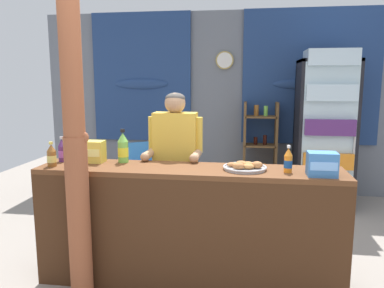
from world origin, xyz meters
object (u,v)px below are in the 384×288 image
object	(u,v)px
stall_counter	(187,219)
snack_box_instant_noodle	(90,152)
soda_bottle_lime_soda	(123,148)
soda_bottle_grape_soda	(62,151)
soda_bottle_orange_soda	(288,161)
timber_post	(75,144)
drink_fridge	(325,124)
snack_box_biscuit	(322,164)
soda_bottle_iced_tea	(52,156)
shopkeeper	(175,156)
bottle_shelf_rack	(260,148)
plastic_lawn_chair	(144,171)
pastry_tray	(245,167)

from	to	relation	value
stall_counter	snack_box_instant_noodle	size ratio (longest dim) A/B	10.29
soda_bottle_lime_soda	soda_bottle_grape_soda	xyz separation A→B (m)	(-0.53, -0.06, -0.03)
soda_bottle_orange_soda	soda_bottle_lime_soda	bearing A→B (deg)	172.87
stall_counter	soda_bottle_lime_soda	bearing A→B (deg)	158.55
timber_post	soda_bottle_orange_soda	distance (m)	1.60
drink_fridge	snack_box_biscuit	distance (m)	2.32
soda_bottle_iced_tea	shopkeeper	bearing A→B (deg)	31.87
bottle_shelf_rack	soda_bottle_grape_soda	world-z (taller)	bottle_shelf_rack
timber_post	soda_bottle_orange_soda	size ratio (longest dim) A/B	12.02
timber_post	soda_bottle_lime_soda	distance (m)	0.52
snack_box_biscuit	timber_post	bearing A→B (deg)	-173.02
drink_fridge	soda_bottle_grape_soda	distance (m)	3.31
stall_counter	shopkeeper	world-z (taller)	shopkeeper
bottle_shelf_rack	soda_bottle_grape_soda	bearing A→B (deg)	-125.98
soda_bottle_orange_soda	snack_box_instant_noodle	size ratio (longest dim) A/B	0.88
plastic_lawn_chair	soda_bottle_lime_soda	world-z (taller)	soda_bottle_lime_soda
drink_fridge	soda_bottle_orange_soda	size ratio (longest dim) A/B	9.77
timber_post	soda_bottle_grape_soda	distance (m)	0.54
drink_fridge	soda_bottle_orange_soda	xyz separation A→B (m)	(-0.68, -2.19, -0.05)
plastic_lawn_chair	pastry_tray	bearing A→B (deg)	-53.37
soda_bottle_grape_soda	soda_bottle_iced_tea	bearing A→B (deg)	-88.33
snack_box_biscuit	plastic_lawn_chair	bearing A→B (deg)	134.75
stall_counter	shopkeeper	size ratio (longest dim) A/B	1.57
soda_bottle_iced_tea	snack_box_instant_noodle	distance (m)	0.32
soda_bottle_lime_soda	soda_bottle_orange_soda	distance (m)	1.37
drink_fridge	soda_bottle_iced_tea	xyz separation A→B (m)	(-2.56, -2.27, -0.06)
plastic_lawn_chair	shopkeeper	world-z (taller)	shopkeeper
soda_bottle_iced_tea	snack_box_instant_noodle	bearing A→B (deg)	39.68
soda_bottle_orange_soda	snack_box_biscuit	size ratio (longest dim) A/B	1.00
soda_bottle_grape_soda	pastry_tray	world-z (taller)	soda_bottle_grape_soda
plastic_lawn_chair	pastry_tray	size ratio (longest dim) A/B	2.51
stall_counter	snack_box_instant_noodle	world-z (taller)	snack_box_instant_noodle
bottle_shelf_rack	snack_box_instant_noodle	size ratio (longest dim) A/B	5.76
bottle_shelf_rack	soda_bottle_lime_soda	distance (m)	2.69
stall_counter	shopkeeper	distance (m)	0.71
stall_counter	pastry_tray	world-z (taller)	pastry_tray
soda_bottle_iced_tea	soda_bottle_grape_soda	xyz separation A→B (m)	(-0.01, 0.19, 0.01)
soda_bottle_iced_tea	snack_box_instant_noodle	size ratio (longest dim) A/B	0.85
plastic_lawn_chair	snack_box_biscuit	size ratio (longest dim) A/B	4.10
timber_post	drink_fridge	size ratio (longest dim) A/B	1.23
soda_bottle_lime_soda	snack_box_biscuit	world-z (taller)	soda_bottle_lime_soda
bottle_shelf_rack	soda_bottle_lime_soda	world-z (taller)	bottle_shelf_rack
shopkeeper	soda_bottle_orange_soda	bearing A→B (deg)	-27.09
soda_bottle_lime_soda	plastic_lawn_chair	bearing A→B (deg)	100.05
stall_counter	soda_bottle_lime_soda	size ratio (longest dim) A/B	8.55
plastic_lawn_chair	soda_bottle_grape_soda	distance (m)	1.82
soda_bottle_orange_soda	snack_box_biscuit	distance (m)	0.25
soda_bottle_orange_soda	plastic_lawn_chair	bearing A→B (deg)	132.15
stall_counter	timber_post	world-z (taller)	timber_post
timber_post	snack_box_instant_noodle	bearing A→B (deg)	99.57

